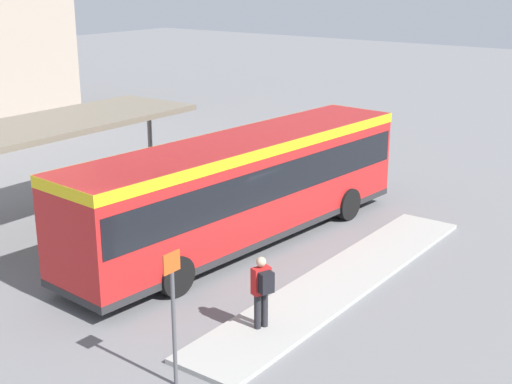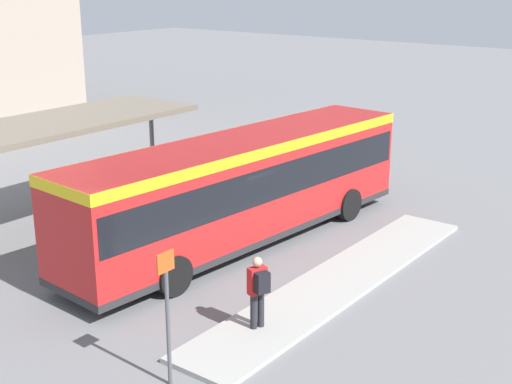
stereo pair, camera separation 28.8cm
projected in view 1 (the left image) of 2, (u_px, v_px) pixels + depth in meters
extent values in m
plane|color=slate|center=(244.00, 243.00, 21.29)|extent=(120.00, 120.00, 0.00)
cube|color=#9E9E99|center=(341.00, 280.00, 18.58)|extent=(11.40, 1.80, 0.12)
cube|color=red|center=(244.00, 186.00, 20.76)|extent=(12.38, 3.39, 2.84)
cube|color=yellow|center=(243.00, 144.00, 20.38)|extent=(12.40, 3.41, 0.30)
cube|color=black|center=(244.00, 175.00, 20.66)|extent=(12.14, 3.40, 1.00)
cube|color=black|center=(359.00, 139.00, 25.04)|extent=(0.26, 2.21, 1.10)
cube|color=#28282B|center=(244.00, 229.00, 21.15)|extent=(12.39, 3.40, 0.20)
cylinder|color=black|center=(292.00, 190.00, 24.58)|extent=(1.07, 0.36, 1.05)
cylinder|color=black|center=(348.00, 204.00, 23.14)|extent=(1.07, 0.36, 1.05)
cylinder|color=black|center=(118.00, 253.00, 19.13)|extent=(1.07, 0.36, 1.05)
cylinder|color=black|center=(176.00, 276.00, 17.68)|extent=(1.07, 0.36, 1.05)
cylinder|color=#232328|center=(258.00, 311.00, 15.84)|extent=(0.16, 0.16, 0.83)
cylinder|color=#232328|center=(265.00, 309.00, 15.93)|extent=(0.16, 0.16, 0.83)
cube|color=#B21E1E|center=(261.00, 281.00, 15.67)|extent=(0.47, 0.36, 0.62)
cube|color=black|center=(266.00, 283.00, 15.49)|extent=(0.36, 0.30, 0.47)
sphere|color=tan|center=(261.00, 262.00, 15.54)|extent=(0.22, 0.22, 0.22)
torus|color=black|center=(311.00, 156.00, 29.77)|extent=(0.11, 0.73, 0.73)
torus|color=black|center=(332.00, 159.00, 29.28)|extent=(0.11, 0.73, 0.73)
cylinder|color=orange|center=(322.00, 152.00, 29.45)|extent=(0.10, 0.78, 0.04)
cylinder|color=orange|center=(326.00, 154.00, 29.38)|extent=(0.04, 0.04, 0.36)
cube|color=black|center=(326.00, 150.00, 29.33)|extent=(0.09, 0.19, 0.04)
cylinder|color=orange|center=(313.00, 149.00, 29.63)|extent=(0.48, 0.07, 0.03)
torus|color=black|center=(316.00, 156.00, 29.75)|extent=(0.07, 0.75, 0.75)
torus|color=black|center=(295.00, 153.00, 30.30)|extent=(0.07, 0.75, 0.75)
cylinder|color=gold|center=(305.00, 149.00, 29.95)|extent=(0.06, 0.80, 0.04)
cylinder|color=gold|center=(301.00, 149.00, 30.07)|extent=(0.04, 0.04, 0.37)
cube|color=black|center=(302.00, 145.00, 30.01)|extent=(0.08, 0.18, 0.04)
cylinder|color=gold|center=(314.00, 148.00, 29.70)|extent=(0.48, 0.05, 0.03)
torus|color=black|center=(278.00, 151.00, 30.65)|extent=(0.15, 0.68, 0.68)
torus|color=black|center=(294.00, 155.00, 30.03)|extent=(0.15, 0.68, 0.68)
cylinder|color=#2847AD|center=(286.00, 148.00, 30.27)|extent=(0.15, 0.71, 0.04)
cylinder|color=#2847AD|center=(289.00, 150.00, 30.18)|extent=(0.04, 0.04, 0.33)
cube|color=black|center=(289.00, 146.00, 30.13)|extent=(0.10, 0.19, 0.04)
cylinder|color=#2847AD|center=(280.00, 145.00, 30.50)|extent=(0.48, 0.11, 0.03)
cube|color=#706656|center=(68.00, 121.00, 22.07)|extent=(8.31, 3.32, 0.18)
cylinder|color=gray|center=(151.00, 152.00, 25.29)|extent=(0.16, 0.16, 3.23)
cylinder|color=slate|center=(191.00, 211.00, 23.36)|extent=(0.73, 0.73, 0.48)
sphere|color=#286B2D|center=(190.00, 195.00, 23.20)|extent=(0.84, 0.84, 0.84)
cylinder|color=#4C4C51|center=(174.00, 330.00, 13.63)|extent=(0.08, 0.08, 2.40)
cube|color=#D84C19|center=(172.00, 262.00, 13.21)|extent=(0.44, 0.03, 0.40)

